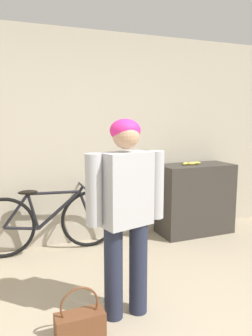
{
  "coord_description": "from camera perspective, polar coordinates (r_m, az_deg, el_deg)",
  "views": [
    {
      "loc": [
        -0.89,
        -1.52,
        1.57
      ],
      "look_at": [
        0.01,
        0.74,
        1.19
      ],
      "focal_mm": 35.0,
      "sensor_mm": 36.0,
      "label": 1
    }
  ],
  "objects": [
    {
      "name": "wall_back",
      "position": [
        4.07,
        -9.05,
        4.93
      ],
      "size": [
        8.0,
        0.07,
        2.6
      ],
      "color": "#B7AD99",
      "rests_on": "ground_plane"
    },
    {
      "name": "side_shelf",
      "position": [
        4.57,
        11.94,
        -5.27
      ],
      "size": [
        1.0,
        0.47,
        0.94
      ],
      "color": "#38332D",
      "rests_on": "ground_plane"
    },
    {
      "name": "person",
      "position": [
        2.51,
        -0.01,
        -6.35
      ],
      "size": [
        0.63,
        0.3,
        1.56
      ],
      "rotation": [
        0.0,
        0.0,
        0.25
      ],
      "color": "#23283D",
      "rests_on": "ground_plane"
    },
    {
      "name": "bicycle",
      "position": [
        3.96,
        -13.37,
        -8.99
      ],
      "size": [
        1.68,
        0.46,
        0.77
      ],
      "rotation": [
        0.0,
        0.0,
        -0.03
      ],
      "color": "black",
      "rests_on": "ground_plane"
    },
    {
      "name": "banana",
      "position": [
        4.42,
        11.27,
        0.81
      ],
      "size": [
        0.29,
        0.08,
        0.04
      ],
      "color": "#EAD64C",
      "rests_on": "side_shelf"
    },
    {
      "name": "handbag",
      "position": [
        2.61,
        -8.02,
        -25.21
      ],
      "size": [
        0.35,
        0.15,
        0.39
      ],
      "color": "brown",
      "rests_on": "ground_plane"
    }
  ]
}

